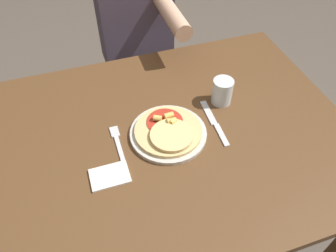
% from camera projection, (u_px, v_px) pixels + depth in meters
% --- Properties ---
extents(ground_plane, '(8.00, 8.00, 0.00)m').
position_uv_depth(ground_plane, '(166.00, 232.00, 1.63)').
color(ground_plane, brown).
extents(dining_table, '(1.25, 0.93, 0.74)m').
position_uv_depth(dining_table, '(166.00, 153.00, 1.16)').
color(dining_table, brown).
rests_on(dining_table, ground_plane).
extents(plate, '(0.25, 0.25, 0.01)m').
position_uv_depth(plate, '(168.00, 133.00, 1.09)').
color(plate, beige).
rests_on(plate, dining_table).
extents(pizza, '(0.22, 0.22, 0.04)m').
position_uv_depth(pizza, '(169.00, 130.00, 1.07)').
color(pizza, '#DBBC7A').
rests_on(pizza, plate).
extents(fork, '(0.03, 0.18, 0.00)m').
position_uv_depth(fork, '(118.00, 143.00, 1.06)').
color(fork, silver).
rests_on(fork, dining_table).
extents(knife, '(0.03, 0.22, 0.00)m').
position_uv_depth(knife, '(215.00, 123.00, 1.12)').
color(knife, silver).
rests_on(knife, dining_table).
extents(drinking_glass, '(0.07, 0.07, 0.10)m').
position_uv_depth(drinking_glass, '(222.00, 92.00, 1.16)').
color(drinking_glass, silver).
rests_on(drinking_glass, dining_table).
extents(napkin, '(0.12, 0.08, 0.01)m').
position_uv_depth(napkin, '(110.00, 176.00, 0.97)').
color(napkin, silver).
rests_on(napkin, dining_table).
extents(person_diner, '(0.33, 0.52, 1.19)m').
position_uv_depth(person_diner, '(136.00, 30.00, 1.61)').
color(person_diner, '#2D2D38').
rests_on(person_diner, ground_plane).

